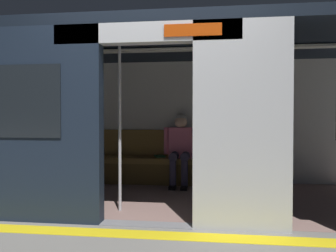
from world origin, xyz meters
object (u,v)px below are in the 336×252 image
Objects in this scene: handbag at (206,153)px; book at (160,156)px; train_car at (159,92)px; bench_seat at (173,164)px; grab_pole_door at (120,125)px; person_seated at (180,145)px.

handbag is 0.77m from book.
train_car reaches higher than bench_seat.
bench_seat is 0.27m from book.
train_car is 0.91m from grab_pole_door.
bench_seat is at bearing 137.31° from book.
book is (0.17, -1.12, -1.00)m from train_car.
book is (0.76, -0.05, -0.07)m from handbag.
handbag is at bearing -117.99° from grab_pole_door.
bench_seat is 1.92m from grab_pole_door.
grab_pole_door reaches higher than bench_seat.
train_car is at bearing 77.13° from book.
bench_seat is 0.57m from handbag.
handbag is at bearing -166.77° from person_seated.
book is (0.23, -0.09, 0.11)m from bench_seat.
bench_seat is at bearing -103.38° from grab_pole_door.
grab_pole_door is (0.95, 1.79, 0.50)m from handbag.
bench_seat is 0.35m from person_seated.
handbag is at bearing 154.93° from book.
handbag is 0.13× the size of grab_pole_door.
handbag is at bearing -118.97° from train_car.
person_seated is at bearing 136.91° from book.
grab_pole_door reaches higher than book.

